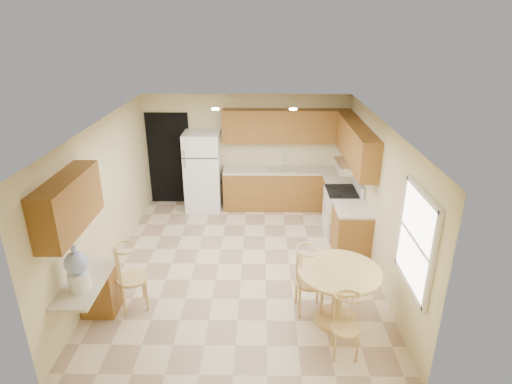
{
  "coord_description": "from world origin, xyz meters",
  "views": [
    {
      "loc": [
        0.32,
        -6.46,
        4.02
      ],
      "look_at": [
        0.24,
        0.3,
        1.24
      ],
      "focal_mm": 30.0,
      "sensor_mm": 36.0,
      "label": 1
    }
  ],
  "objects_px": {
    "stove": "(342,212)",
    "chair_table_a": "(311,278)",
    "chair_table_b": "(348,325)",
    "refrigerator": "(203,171)",
    "water_crock": "(77,270)",
    "chair_desk": "(129,274)",
    "dining_table": "(338,288)"
  },
  "relations": [
    {
      "from": "water_crock",
      "to": "chair_desk",
      "type": "bearing_deg",
      "value": 51.03
    },
    {
      "from": "stove",
      "to": "water_crock",
      "type": "bearing_deg",
      "value": -142.3
    },
    {
      "from": "chair_desk",
      "to": "chair_table_a",
      "type": "bearing_deg",
      "value": 64.84
    },
    {
      "from": "dining_table",
      "to": "chair_desk",
      "type": "height_order",
      "value": "chair_desk"
    },
    {
      "from": "stove",
      "to": "chair_table_b",
      "type": "bearing_deg",
      "value": -98.75
    },
    {
      "from": "dining_table",
      "to": "water_crock",
      "type": "xyz_separation_m",
      "value": [
        -3.4,
        -0.35,
        0.5
      ]
    },
    {
      "from": "water_crock",
      "to": "refrigerator",
      "type": "bearing_deg",
      "value": 76.13
    },
    {
      "from": "refrigerator",
      "to": "dining_table",
      "type": "bearing_deg",
      "value": -58.93
    },
    {
      "from": "chair_table_b",
      "to": "refrigerator",
      "type": "bearing_deg",
      "value": -58.91
    },
    {
      "from": "stove",
      "to": "refrigerator",
      "type": "bearing_deg",
      "value": 157.01
    },
    {
      "from": "refrigerator",
      "to": "water_crock",
      "type": "relative_size",
      "value": 2.84
    },
    {
      "from": "chair_table_b",
      "to": "water_crock",
      "type": "xyz_separation_m",
      "value": [
        -3.4,
        0.38,
        0.52
      ]
    },
    {
      "from": "stove",
      "to": "chair_desk",
      "type": "distance_m",
      "value": 4.27
    },
    {
      "from": "dining_table",
      "to": "chair_table_b",
      "type": "bearing_deg",
      "value": -90.0
    },
    {
      "from": "chair_table_b",
      "to": "water_crock",
      "type": "relative_size",
      "value": 1.4
    },
    {
      "from": "chair_desk",
      "to": "dining_table",
      "type": "bearing_deg",
      "value": 62.01
    },
    {
      "from": "refrigerator",
      "to": "chair_desk",
      "type": "height_order",
      "value": "refrigerator"
    },
    {
      "from": "dining_table",
      "to": "chair_table_a",
      "type": "relative_size",
      "value": 1.12
    },
    {
      "from": "refrigerator",
      "to": "chair_table_b",
      "type": "height_order",
      "value": "refrigerator"
    },
    {
      "from": "stove",
      "to": "chair_table_a",
      "type": "relative_size",
      "value": 1.07
    },
    {
      "from": "dining_table",
      "to": "water_crock",
      "type": "relative_size",
      "value": 1.85
    },
    {
      "from": "chair_table_b",
      "to": "chair_table_a",
      "type": "bearing_deg",
      "value": -63.26
    },
    {
      "from": "dining_table",
      "to": "chair_table_a",
      "type": "bearing_deg",
      "value": 157.4
    },
    {
      "from": "chair_table_a",
      "to": "chair_desk",
      "type": "bearing_deg",
      "value": -94.72
    },
    {
      "from": "chair_table_a",
      "to": "chair_desk",
      "type": "distance_m",
      "value": 2.58
    },
    {
      "from": "stove",
      "to": "chair_table_a",
      "type": "bearing_deg",
      "value": -109.45
    },
    {
      "from": "dining_table",
      "to": "chair_desk",
      "type": "relative_size",
      "value": 1.12
    },
    {
      "from": "chair_desk",
      "to": "chair_table_b",
      "type": "bearing_deg",
      "value": 48.36
    },
    {
      "from": "dining_table",
      "to": "chair_desk",
      "type": "bearing_deg",
      "value": 176.06
    },
    {
      "from": "refrigerator",
      "to": "water_crock",
      "type": "bearing_deg",
      "value": -103.87
    },
    {
      "from": "dining_table",
      "to": "refrigerator",
      "type": "bearing_deg",
      "value": 121.07
    },
    {
      "from": "chair_table_a",
      "to": "chair_table_b",
      "type": "bearing_deg",
      "value": 18.95
    }
  ]
}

